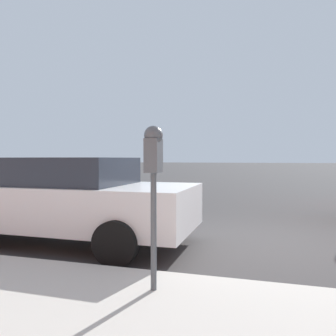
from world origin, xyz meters
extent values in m
plane|color=#3D3A3A|center=(0.00, 0.00, 0.00)|extent=(220.00, 220.00, 0.00)
cylinder|color=#4C5156|center=(-2.75, 0.96, 0.74)|extent=(0.06, 0.06, 1.19)
cube|color=#4C5156|center=(-2.75, 0.96, 1.51)|extent=(0.20, 0.14, 0.34)
sphere|color=#4C5156|center=(-2.75, 0.96, 1.71)|extent=(0.19, 0.19, 0.19)
cube|color=gold|center=(-2.64, 0.96, 1.47)|extent=(0.01, 0.11, 0.12)
cube|color=black|center=(-2.64, 0.96, 1.58)|extent=(0.01, 0.10, 0.08)
cube|color=silver|center=(-0.86, 3.21, 0.68)|extent=(1.87, 4.49, 0.71)
cube|color=#232833|center=(-0.86, 3.39, 1.26)|extent=(1.64, 2.52, 0.46)
cylinder|color=black|center=(0.05, 1.82, 0.32)|extent=(0.22, 0.64, 0.64)
cylinder|color=black|center=(-1.79, 1.83, 0.32)|extent=(0.22, 0.64, 0.64)
cylinder|color=black|center=(0.07, 4.59, 0.32)|extent=(0.22, 0.64, 0.64)
camera|label=1|loc=(-5.85, -0.08, 1.48)|focal=35.00mm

